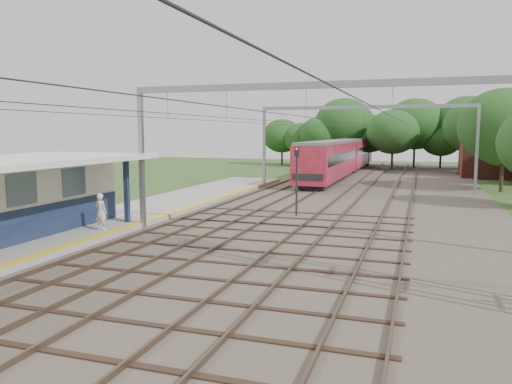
% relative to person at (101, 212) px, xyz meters
% --- Properties ---
extents(ballast_bed, '(18.00, 90.00, 0.10)m').
position_rel_person_xyz_m(ballast_bed, '(9.93, 17.13, -1.15)').
color(ballast_bed, '#473D33').
rests_on(ballast_bed, ground).
extents(platform, '(5.00, 52.00, 0.35)m').
position_rel_person_xyz_m(platform, '(-1.57, 1.13, -1.03)').
color(platform, gray).
rests_on(platform, ground).
extents(yellow_stripe, '(0.45, 52.00, 0.01)m').
position_rel_person_xyz_m(yellow_stripe, '(0.68, 1.13, -0.85)').
color(yellow_stripe, yellow).
rests_on(yellow_stripe, platform).
extents(rail_tracks, '(11.80, 88.00, 0.15)m').
position_rel_person_xyz_m(rail_tracks, '(7.43, 17.13, -1.03)').
color(rail_tracks, brown).
rests_on(rail_tracks, ballast_bed).
extents(catenary_system, '(17.22, 88.00, 7.00)m').
position_rel_person_xyz_m(catenary_system, '(9.31, 12.41, 4.31)').
color(catenary_system, gray).
rests_on(catenary_system, ground).
extents(tree_band, '(31.72, 30.88, 8.82)m').
position_rel_person_xyz_m(tree_band, '(9.77, 44.25, 3.72)').
color(tree_band, '#382619').
rests_on(tree_band, ground).
extents(house_far, '(8.00, 6.12, 8.66)m').
position_rel_person_xyz_m(house_far, '(21.93, 39.13, 2.03)').
color(house_far, brown).
rests_on(house_far, ground).
extents(person, '(0.67, 0.48, 1.70)m').
position_rel_person_xyz_m(person, '(0.00, 0.00, 0.00)').
color(person, white).
rests_on(person, platform).
extents(train, '(2.97, 37.00, 3.90)m').
position_rel_person_xyz_m(train, '(5.43, 37.89, 0.97)').
color(train, black).
rests_on(train, ballast_bed).
extents(signal_post, '(0.29, 0.26, 4.00)m').
position_rel_person_xyz_m(signal_post, '(7.28, 8.14, 1.24)').
color(signal_post, black).
rests_on(signal_post, ground).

